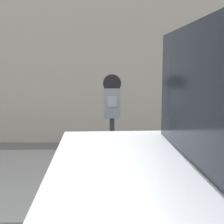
# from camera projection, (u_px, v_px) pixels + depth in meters

# --- Properties ---
(sidewalk) EXTENTS (24.00, 2.80, 0.13)m
(sidewalk) POSITION_uv_depth(u_px,v_px,m) (139.00, 178.00, 4.54)
(sidewalk) COLOR #9E9B96
(sidewalk) RESTS_ON ground_plane
(building_facade) EXTENTS (24.00, 0.30, 4.68)m
(building_facade) POSITION_uv_depth(u_px,v_px,m) (127.00, 37.00, 6.84)
(building_facade) COLOR beige
(building_facade) RESTS_ON ground_plane
(parking_meter) EXTENTS (0.19, 0.12, 1.46)m
(parking_meter) POSITION_uv_depth(u_px,v_px,m) (112.00, 111.00, 3.30)
(parking_meter) COLOR #2D2D30
(parking_meter) RESTS_ON sidewalk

